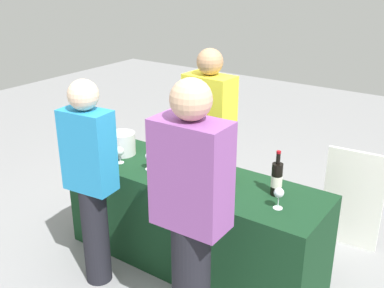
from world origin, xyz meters
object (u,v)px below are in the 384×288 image
object	(u,v)px
wine_bottle_3	(277,179)
wine_glass_3	(279,194)
wine_bottle_0	(179,151)
wine_bottle_2	(230,169)
menu_board	(352,199)
ice_bucket	(122,143)
guest_1	(191,213)
wine_glass_1	(149,157)
server_pouring	(209,136)
wine_bottle_1	(200,152)
guest_0	(91,178)
wine_glass_0	(120,152)
wine_glass_2	(226,182)

from	to	relation	value
wine_bottle_3	wine_glass_3	world-z (taller)	wine_bottle_3
wine_bottle_0	wine_bottle_2	bearing A→B (deg)	-5.70
wine_bottle_3	menu_board	bearing A→B (deg)	72.02
ice_bucket	guest_1	size ratio (longest dim) A/B	0.13
wine_glass_1	server_pouring	size ratio (longest dim) A/B	0.09
wine_bottle_1	wine_glass_1	world-z (taller)	wine_bottle_1
wine_bottle_0	ice_bucket	bearing A→B (deg)	-169.35
server_pouring	guest_0	world-z (taller)	server_pouring
wine_bottle_2	menu_board	bearing A→B (deg)	54.88
wine_bottle_0	wine_glass_1	bearing A→B (deg)	-122.69
guest_1	wine_bottle_0	bearing A→B (deg)	129.22
wine_bottle_0	wine_glass_1	distance (m)	0.24
wine_bottle_3	wine_glass_1	bearing A→B (deg)	-169.66
wine_glass_3	menu_board	bearing A→B (deg)	79.40
guest_1	menu_board	world-z (taller)	guest_1
wine_glass_1	guest_1	bearing A→B (deg)	-35.63
ice_bucket	server_pouring	distance (m)	0.74
wine_glass_0	guest_0	xyz separation A→B (m)	(0.14, -0.44, -0.02)
wine_bottle_1	wine_glass_2	distance (m)	0.49
wine_glass_1	ice_bucket	size ratio (longest dim) A/B	0.63
wine_bottle_1	ice_bucket	distance (m)	0.68
wine_bottle_2	wine_glass_1	world-z (taller)	wine_bottle_2
server_pouring	guest_1	distance (m)	1.38
wine_bottle_0	wine_glass_3	world-z (taller)	wine_bottle_0
wine_bottle_2	menu_board	world-z (taller)	wine_bottle_2
wine_bottle_3	wine_glass_1	world-z (taller)	wine_bottle_3
wine_glass_2	wine_bottle_0	bearing A→B (deg)	158.97
wine_glass_0	guest_1	world-z (taller)	guest_1
wine_glass_2	wine_glass_3	xyz separation A→B (m)	(0.38, 0.02, 0.01)
wine_glass_2	menu_board	world-z (taller)	wine_glass_2
wine_bottle_0	guest_0	world-z (taller)	guest_0
wine_glass_1	guest_0	world-z (taller)	guest_0
wine_bottle_2	guest_0	distance (m)	0.98
ice_bucket	wine_glass_1	bearing A→B (deg)	-15.90
wine_bottle_0	guest_0	bearing A→B (deg)	-111.44
ice_bucket	server_pouring	size ratio (longest dim) A/B	0.14
wine_bottle_0	server_pouring	size ratio (longest dim) A/B	0.19
wine_glass_0	guest_0	size ratio (longest dim) A/B	0.09
wine_bottle_1	wine_glass_0	world-z (taller)	wine_bottle_1
wine_bottle_2	wine_bottle_3	bearing A→B (deg)	3.31
menu_board	wine_glass_1	bearing A→B (deg)	-143.61
ice_bucket	wine_bottle_0	bearing A→B (deg)	10.65
wine_bottle_0	wine_glass_2	distance (m)	0.60
server_pouring	wine_bottle_3	bearing A→B (deg)	154.13
server_pouring	guest_0	xyz separation A→B (m)	(-0.26, -1.12, -0.02)
guest_0	menu_board	distance (m)	2.13
wine_bottle_2	wine_glass_3	xyz separation A→B (m)	(0.45, -0.14, -0.00)
wine_bottle_2	wine_glass_1	bearing A→B (deg)	-165.72
ice_bucket	guest_1	distance (m)	1.35
wine_bottle_3	ice_bucket	size ratio (longest dim) A/B	1.45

